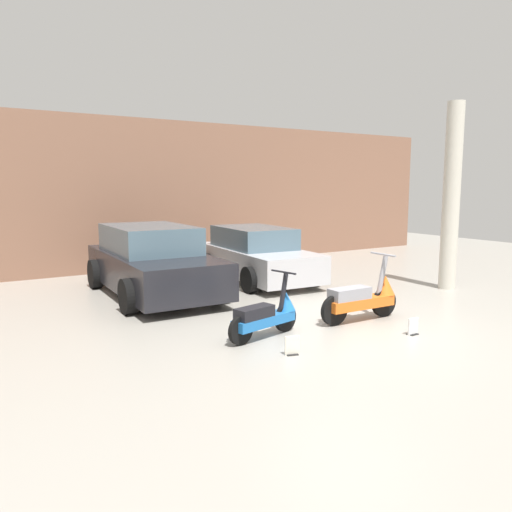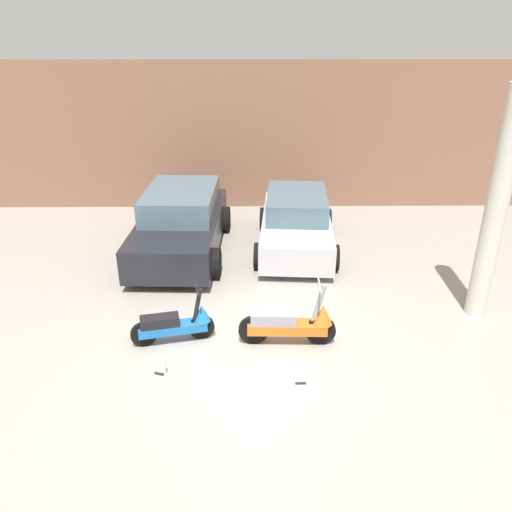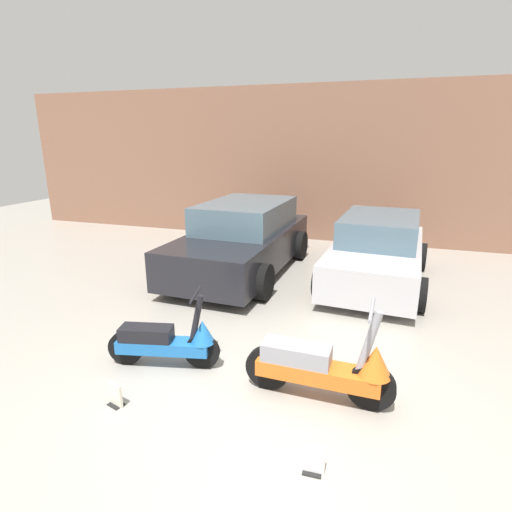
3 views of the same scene
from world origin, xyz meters
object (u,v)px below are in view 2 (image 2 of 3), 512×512
(placard_near_right_scooter, at_px, (301,376))
(car_rear_left, at_px, (181,223))
(scooter_front_left, at_px, (176,324))
(placard_near_left_scooter, at_px, (160,367))
(scooter_front_right, at_px, (292,323))
(car_rear_center, at_px, (296,223))
(support_column_side, at_px, (496,209))

(placard_near_right_scooter, bearing_deg, car_rear_left, 115.66)
(scooter_front_left, bearing_deg, placard_near_left_scooter, -112.68)
(scooter_front_left, xyz_separation_m, car_rear_left, (-0.38, 3.80, 0.35))
(placard_near_left_scooter, xyz_separation_m, placard_near_right_scooter, (2.13, -0.24, 0.00))
(scooter_front_left, bearing_deg, placard_near_right_scooter, -41.55)
(scooter_front_right, bearing_deg, car_rear_center, 85.75)
(placard_near_right_scooter, xyz_separation_m, support_column_side, (3.43, 1.98, 1.92))
(car_rear_center, xyz_separation_m, placard_near_left_scooter, (-2.48, -4.83, -0.50))
(scooter_front_right, distance_m, placard_near_right_scooter, 1.06)
(car_rear_center, bearing_deg, scooter_front_right, -1.48)
(scooter_front_right, bearing_deg, placard_near_left_scooter, -157.93)
(car_rear_left, xyz_separation_m, placard_near_left_scooter, (0.22, -4.66, -0.58))
(scooter_front_right, height_order, support_column_side, support_column_side)
(car_rear_center, xyz_separation_m, placard_near_right_scooter, (-0.34, -5.08, -0.50))
(car_rear_left, bearing_deg, placard_near_right_scooter, 27.75)
(scooter_front_left, xyz_separation_m, placard_near_right_scooter, (1.98, -1.10, -0.23))
(scooter_front_left, distance_m, car_rear_center, 4.62)
(placard_near_left_scooter, xyz_separation_m, support_column_side, (5.56, 1.73, 1.92))
(scooter_front_left, distance_m, support_column_side, 5.73)
(scooter_front_right, xyz_separation_m, support_column_side, (3.49, 0.96, 1.63))
(support_column_side, bearing_deg, car_rear_center, 134.82)
(scooter_front_right, height_order, placard_near_right_scooter, scooter_front_right)
(scooter_front_right, bearing_deg, car_rear_left, 122.04)
(car_rear_center, bearing_deg, support_column_side, 49.11)
(scooter_front_left, distance_m, placard_near_right_scooter, 2.27)
(placard_near_left_scooter, height_order, placard_near_right_scooter, same)
(car_rear_center, distance_m, support_column_side, 4.60)
(car_rear_left, bearing_deg, scooter_front_right, 32.61)
(scooter_front_right, relative_size, placard_near_right_scooter, 6.21)
(car_rear_center, height_order, placard_near_left_scooter, car_rear_center)
(placard_near_right_scooter, bearing_deg, car_rear_center, 86.12)
(scooter_front_left, bearing_deg, car_rear_left, 83.11)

